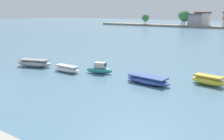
# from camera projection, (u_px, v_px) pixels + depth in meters

# --- Properties ---
(moored_boat_2) EXTENTS (5.50, 3.33, 1.05)m
(moored_boat_2) POSITION_uv_depth(u_px,v_px,m) (34.00, 63.00, 35.03)
(moored_boat_2) COLOR #9E9EA3
(moored_boat_2) RESTS_ON ground
(moored_boat_3) EXTENTS (4.19, 1.34, 0.86)m
(moored_boat_3) POSITION_uv_depth(u_px,v_px,m) (67.00, 69.00, 32.00)
(moored_boat_3) COLOR white
(moored_boat_3) RESTS_ON ground
(moored_boat_4) EXTENTS (3.59, 1.96, 1.43)m
(moored_boat_4) POSITION_uv_depth(u_px,v_px,m) (99.00, 69.00, 31.20)
(moored_boat_4) COLOR teal
(moored_boat_4) RESTS_ON ground
(moored_boat_5) EXTENTS (5.42, 2.26, 0.86)m
(moored_boat_5) POSITION_uv_depth(u_px,v_px,m) (148.00, 80.00, 26.86)
(moored_boat_5) COLOR #3856A8
(moored_boat_5) RESTS_ON ground
(moored_boat_6) EXTENTS (3.76, 1.93, 1.03)m
(moored_boat_6) POSITION_uv_depth(u_px,v_px,m) (208.00, 80.00, 26.40)
(moored_boat_6) COLOR yellow
(moored_boat_6) RESTS_ON ground
(distant_shoreline) EXTENTS (125.24, 9.97, 7.90)m
(distant_shoreline) POSITION_uv_depth(u_px,v_px,m) (221.00, 24.00, 111.25)
(distant_shoreline) COLOR gray
(distant_shoreline) RESTS_ON ground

